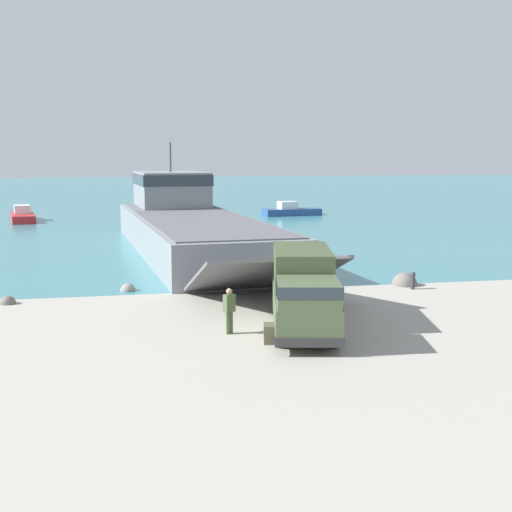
# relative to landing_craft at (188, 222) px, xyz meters

# --- Properties ---
(ground_plane) EXTENTS (240.00, 240.00, 0.00)m
(ground_plane) POSITION_rel_landing_craft_xyz_m (3.12, -21.65, -1.89)
(ground_plane) COLOR #9E998E
(water_surface) EXTENTS (240.00, 180.00, 0.01)m
(water_surface) POSITION_rel_landing_craft_xyz_m (3.12, 73.09, -1.89)
(water_surface) COLOR teal
(water_surface) RESTS_ON ground_plane
(landing_craft) EXTENTS (9.38, 35.82, 7.72)m
(landing_craft) POSITION_rel_landing_craft_xyz_m (0.00, 0.00, 0.00)
(landing_craft) COLOR gray
(landing_craft) RESTS_ON ground_plane
(military_truck) EXTENTS (3.90, 7.90, 3.04)m
(military_truck) POSITION_rel_landing_craft_xyz_m (1.60, -25.30, -0.35)
(military_truck) COLOR #475638
(military_truck) RESTS_ON ground_plane
(soldier_on_ramp) EXTENTS (0.50, 0.43, 1.76)m
(soldier_on_ramp) POSITION_rel_landing_craft_xyz_m (-1.33, -25.34, -0.87)
(soldier_on_ramp) COLOR #475638
(soldier_on_ramp) RESTS_ON ground_plane
(moored_boat_a) EXTENTS (3.22, 7.36, 1.61)m
(moored_boat_a) POSITION_rel_landing_craft_xyz_m (-14.12, 24.14, -1.36)
(moored_boat_a) COLOR #B22323
(moored_boat_a) RESTS_ON ground_plane
(moored_boat_b) EXTENTS (6.61, 2.99, 1.56)m
(moored_boat_b) POSITION_rel_landing_craft_xyz_m (14.32, 25.15, -1.37)
(moored_boat_b) COLOR navy
(moored_boat_b) RESTS_ON ground_plane
(mooring_bollard) EXTENTS (0.27, 0.27, 0.89)m
(mooring_bollard) POSITION_rel_landing_craft_xyz_m (9.30, -18.33, -1.40)
(mooring_bollard) COLOR #333338
(mooring_bollard) RESTS_ON ground_plane
(cargo_crate) EXTENTS (0.81, 0.92, 0.66)m
(cargo_crate) POSITION_rel_landing_craft_xyz_m (0.01, -26.90, -1.56)
(cargo_crate) COLOR #4C4738
(cargo_crate) RESTS_ON ground_plane
(shoreline_rock_a) EXTENTS (0.76, 0.76, 0.76)m
(shoreline_rock_a) POSITION_rel_landing_craft_xyz_m (-4.85, -15.85, -1.89)
(shoreline_rock_a) COLOR gray
(shoreline_rock_a) RESTS_ON ground_plane
(shoreline_rock_b) EXTENTS (0.76, 0.76, 0.76)m
(shoreline_rock_b) POSITION_rel_landing_craft_xyz_m (-10.33, -17.86, -1.89)
(shoreline_rock_b) COLOR #66605B
(shoreline_rock_b) RESTS_ON ground_plane
(shoreline_rock_c) EXTENTS (1.34, 1.34, 1.34)m
(shoreline_rock_c) POSITION_rel_landing_craft_xyz_m (9.34, -17.24, -1.89)
(shoreline_rock_c) COLOR #66605B
(shoreline_rock_c) RESTS_ON ground_plane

